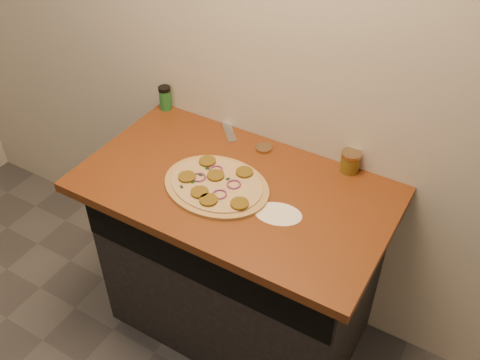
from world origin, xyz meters
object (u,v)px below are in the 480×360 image
Objects in this scene: spice_shaker at (165,98)px; salsa_jar at (350,161)px; chefs_knife at (225,119)px; pizza at (216,185)px.

salsa_jar is at bearing -0.00° from spice_shaker.
chefs_knife is 0.61m from salsa_jar.
chefs_knife is at bearing 10.56° from spice_shaker.
salsa_jar is (0.39, 0.35, 0.03)m from pizza.
salsa_jar reaches higher than chefs_knife.
spice_shaker is at bearing -169.44° from chefs_knife.
pizza is at bearing -35.36° from spice_shaker.
pizza is 1.91× the size of chefs_knife.
salsa_jar is (0.61, -0.05, 0.04)m from chefs_knife.
chefs_knife is 0.29m from spice_shaker.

